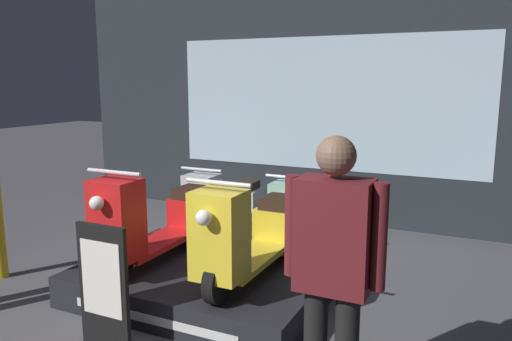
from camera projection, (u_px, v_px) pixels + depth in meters
name	position (u px, v px, depth m)	size (l,w,h in m)	color
shop_wall_back	(324.00, 100.00, 6.44)	(7.44, 0.09, 3.20)	#23282D
display_platform	(205.00, 281.00, 4.34)	(2.06, 1.52, 0.27)	black
scooter_display_left	(157.00, 221.00, 4.41)	(0.51, 1.55, 0.90)	black
scooter_display_right	(251.00, 235.00, 4.02)	(0.51, 1.55, 0.90)	black
scooter_backrow_0	(224.00, 206.00, 6.03)	(0.51, 1.55, 0.90)	black
scooter_backrow_1	(306.00, 216.00, 5.59)	(0.51, 1.55, 0.90)	black
person_right_browsing	(333.00, 263.00, 2.62)	(0.55, 0.22, 1.59)	black
price_sign_board	(104.00, 287.00, 3.44)	(0.41, 0.04, 0.89)	black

